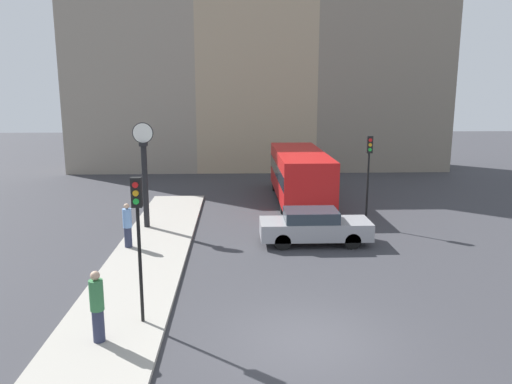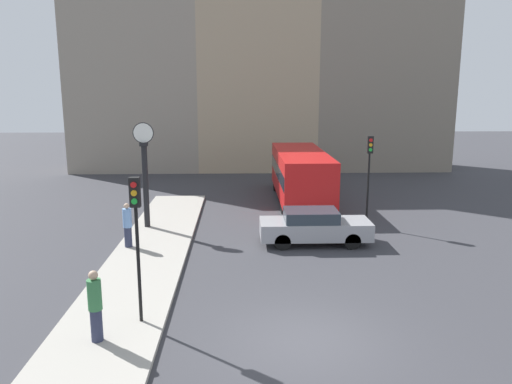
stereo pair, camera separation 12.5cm
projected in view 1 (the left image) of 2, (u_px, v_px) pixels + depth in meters
The scene contains 10 objects.
ground_plane at pixel (308, 341), 12.42m from camera, with size 120.00×120.00×0.00m, color #38383D.
sidewalk_corner at pixel (153, 248), 19.34m from camera, with size 2.79×18.58×0.13m, color #A39E93.
building_row at pixel (267, 47), 37.28m from camera, with size 28.30×5.00×19.58m.
sedan_car at pixel (314, 226), 20.04m from camera, with size 4.41×1.70×1.40m.
bus_distant at pixel (300, 173), 27.47m from camera, with size 2.60×9.00×2.77m.
traffic_light_near at pixel (138, 220), 12.61m from camera, with size 0.26×0.24×3.86m.
traffic_light_far at pixel (369, 163), 22.04m from camera, with size 0.26×0.24×4.11m.
street_clock at pixel (145, 173), 21.64m from camera, with size 0.90×0.32×4.60m.
pedestrian_green_hoodie at pixel (97, 306), 11.95m from camera, with size 0.34×0.34×1.80m.
pedestrian_blue_stripe at pixel (128, 225), 19.14m from camera, with size 0.34×0.34×1.73m.
Camera 1 is at (-1.75, -11.34, 6.17)m, focal length 35.00 mm.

